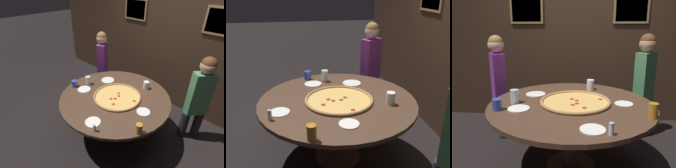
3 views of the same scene
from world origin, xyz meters
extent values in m
plane|color=black|center=(0.00, 0.00, 0.00)|extent=(24.00, 24.00, 0.00)
cube|color=#3D281C|center=(0.00, 1.43, 1.30)|extent=(6.40, 0.06, 2.60)
cube|color=#9E7F4C|center=(-0.80, 1.39, 1.75)|extent=(0.52, 0.02, 0.40)
cube|color=#B2A893|center=(-0.80, 1.39, 1.75)|extent=(0.46, 0.01, 0.34)
cube|color=#9E7F4C|center=(0.80, 1.39, 1.75)|extent=(0.52, 0.02, 0.40)
cube|color=slate|center=(0.80, 1.39, 1.75)|extent=(0.46, 0.01, 0.34)
cylinder|color=#4C3323|center=(0.00, 0.00, 0.72)|extent=(1.67, 1.67, 0.04)
cylinder|color=#4C3323|center=(0.00, 0.00, 0.35)|extent=(0.16, 0.16, 0.70)
cylinder|color=#4C3323|center=(0.00, 0.00, 0.02)|extent=(0.52, 0.52, 0.04)
cylinder|color=#EAB75B|center=(0.04, 0.01, 0.75)|extent=(0.68, 0.68, 0.01)
torus|color=#B27F4C|center=(0.04, 0.01, 0.76)|extent=(0.72, 0.72, 0.03)
cylinder|color=#A8281E|center=(0.05, 0.03, 0.75)|extent=(0.04, 0.04, 0.00)
cylinder|color=#A8281E|center=(0.30, 0.10, 0.75)|extent=(0.04, 0.04, 0.00)
cylinder|color=#A8281E|center=(0.00, 0.08, 0.75)|extent=(0.04, 0.04, 0.00)
cylinder|color=#A8281E|center=(0.02, -0.10, 0.75)|extent=(0.04, 0.04, 0.00)
cylinder|color=#A8281E|center=(0.13, -0.17, 0.75)|extent=(0.04, 0.04, 0.00)
cylinder|color=#A8281E|center=(0.06, -0.05, 0.75)|extent=(0.04, 0.04, 0.00)
cylinder|color=silver|center=(-0.57, -0.06, 0.81)|extent=(0.08, 0.08, 0.14)
cylinder|color=white|center=(0.20, 0.52, 0.80)|extent=(0.09, 0.09, 0.13)
cylinder|color=#384CB7|center=(-0.67, -0.27, 0.79)|extent=(0.09, 0.09, 0.11)
cylinder|color=#BC7A23|center=(0.71, -0.33, 0.81)|extent=(0.08, 0.08, 0.13)
cylinder|color=white|center=(-0.43, 0.26, 0.74)|extent=(0.22, 0.22, 0.01)
cylinder|color=white|center=(0.53, 0.01, 0.74)|extent=(0.18, 0.18, 0.01)
cylinder|color=white|center=(-0.48, -0.22, 0.74)|extent=(0.21, 0.21, 0.01)
cylinder|color=white|center=(0.20, -0.60, 0.74)|extent=(0.20, 0.20, 0.01)
cylinder|color=silver|center=(0.33, -0.67, 0.78)|extent=(0.04, 0.04, 0.08)
cylinder|color=#B7B7BC|center=(0.33, -0.67, 0.83)|extent=(0.04, 0.04, 0.01)
cylinder|color=#232328|center=(-0.98, 0.59, 0.24)|extent=(0.18, 0.18, 0.48)
cylinder|color=#232328|center=(-1.10, 0.77, 0.24)|extent=(0.18, 0.18, 0.48)
cube|color=purple|center=(-1.04, 0.68, 0.82)|extent=(0.29, 0.33, 0.68)
sphere|color=beige|center=(-1.04, 0.68, 1.26)|extent=(0.21, 0.21, 0.21)
sphere|color=#9E703D|center=(-1.04, 0.68, 1.30)|extent=(0.19, 0.19, 0.19)
cylinder|color=#232328|center=(1.00, 0.91, 0.24)|extent=(0.18, 0.18, 0.49)
cylinder|color=#232328|center=(0.85, 0.75, 0.24)|extent=(0.18, 0.18, 0.49)
cube|color=#4C8C59|center=(0.93, 0.83, 0.83)|extent=(0.31, 0.32, 0.69)
sphere|color=tan|center=(0.93, 0.83, 1.28)|extent=(0.21, 0.21, 0.21)
sphere|color=brown|center=(0.93, 0.83, 1.32)|extent=(0.20, 0.20, 0.20)
camera|label=1|loc=(1.52, -1.56, 2.30)|focal=28.00mm
camera|label=2|loc=(2.38, -0.41, 1.87)|focal=40.00mm
camera|label=3|loc=(0.13, -2.11, 1.47)|focal=35.00mm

